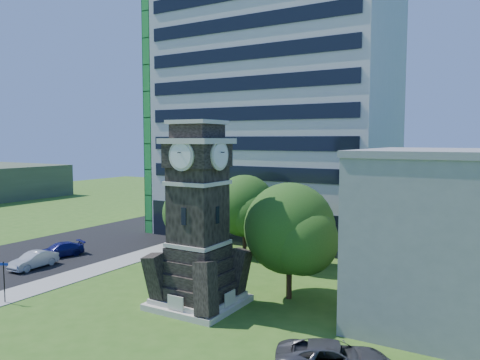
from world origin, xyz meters
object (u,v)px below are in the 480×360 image
Objects in this scene: car_street_north at (59,250)px; street_sign at (4,277)px; park_bench at (184,305)px; clock_tower at (198,227)px; car_east_lot at (335,360)px; car_street_mid at (34,260)px.

street_sign is (7.29, -10.11, 1.12)m from car_street_north.
street_sign reaches higher than park_bench.
clock_tower reaches higher than car_street_north.
street_sign is at bearing 74.39° from car_east_lot.
car_street_north is 0.82× the size of car_east_lot.
clock_tower is at bearing 6.49° from car_street_north.
street_sign is at bearing -138.91° from park_bench.
park_bench is at bearing -87.56° from clock_tower.
car_street_mid is 2.05× the size of park_bench.
street_sign is (5.93, -6.43, 1.08)m from car_street_mid.
car_street_mid is 0.93× the size of car_street_north.
car_street_mid reaches higher than park_bench.
car_east_lot reaches higher than car_street_north.
car_east_lot is 11.15m from park_bench.
car_east_lot reaches higher than park_bench.
clock_tower is 4.31× the size of street_sign.
car_east_lot is at bearing -21.62° from clock_tower.
car_street_mid is 3.92m from car_street_north.
car_street_north is 30.80m from car_east_lot.
clock_tower is at bearing 111.91° from park_bench.
car_street_north is at bearing 168.60° from clock_tower.
park_bench is (18.87, -5.52, -0.09)m from car_street_north.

